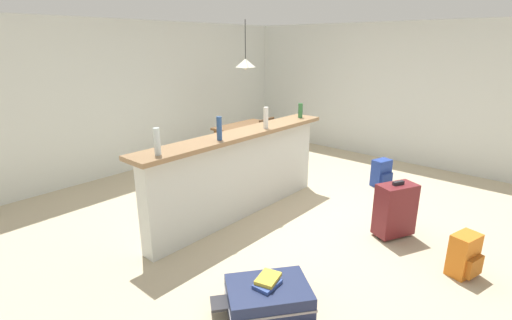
{
  "coord_description": "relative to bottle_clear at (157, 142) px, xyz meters",
  "views": [
    {
      "loc": [
        -3.84,
        -2.73,
        2.14
      ],
      "look_at": [
        -0.24,
        0.42,
        0.63
      ],
      "focal_mm": 26.24,
      "sensor_mm": 36.0,
      "label": 1
    }
  ],
  "objects": [
    {
      "name": "bar_countertop",
      "position": [
        1.21,
        0.06,
        -0.16
      ],
      "size": [
        2.96,
        0.4,
        0.05
      ],
      "primitive_type": "cube",
      "color": "#93704C",
      "rests_on": "partition_half_wall"
    },
    {
      "name": "dining_chair_near_partition",
      "position": [
        2.75,
        0.81,
        -0.72
      ],
      "size": [
        0.44,
        0.44,
        0.93
      ],
      "color": "#4C331E",
      "rests_on": "ground_plane"
    },
    {
      "name": "wall_back",
      "position": [
        1.85,
        2.77,
        0.02
      ],
      "size": [
        6.6,
        0.1,
        2.5
      ],
      "primitive_type": "cube",
      "color": "silver",
      "rests_on": "ground_plane"
    },
    {
      "name": "pendant_lamp",
      "position": [
        2.75,
        1.38,
        0.58
      ],
      "size": [
        0.34,
        0.34,
        0.8
      ],
      "color": "black"
    },
    {
      "name": "bottle_green",
      "position": [
        2.47,
        0.04,
        -0.03
      ],
      "size": [
        0.06,
        0.06,
        0.21
      ],
      "primitive_type": "cylinder",
      "color": "#2D6B38",
      "rests_on": "bar_countertop"
    },
    {
      "name": "bottle_white",
      "position": [
        1.6,
        -0.03,
        0.0
      ],
      "size": [
        0.06,
        0.06,
        0.27
      ],
      "primitive_type": "cylinder",
      "color": "silver",
      "rests_on": "bar_countertop"
    },
    {
      "name": "suitcase_upright_maroon",
      "position": [
        1.97,
        -1.64,
        -0.9
      ],
      "size": [
        0.5,
        0.41,
        0.67
      ],
      "color": "maroon",
      "rests_on": "ground_plane"
    },
    {
      "name": "backpack_blue",
      "position": [
        3.4,
        -0.87,
        -1.03
      ],
      "size": [
        0.32,
        0.3,
        0.42
      ],
      "color": "#233D93",
      "rests_on": "ground_plane"
    },
    {
      "name": "backpack_orange",
      "position": [
        1.67,
        -2.45,
        -1.03
      ],
      "size": [
        0.32,
        0.3,
        0.42
      ],
      "color": "orange",
      "rests_on": "ground_plane"
    },
    {
      "name": "dining_table",
      "position": [
        2.77,
        1.32,
        -0.58
      ],
      "size": [
        1.1,
        0.8,
        0.74
      ],
      "color": "brown",
      "rests_on": "ground_plane"
    },
    {
      "name": "suitcase_flat_navy",
      "position": [
        0.06,
        -1.35,
        -1.12
      ],
      "size": [
        0.86,
        0.81,
        0.22
      ],
      "color": "#1E284C",
      "rests_on": "ground_plane"
    },
    {
      "name": "bottle_blue",
      "position": [
        0.79,
        -0.03,
        -0.0
      ],
      "size": [
        0.06,
        0.06,
        0.27
      ],
      "primitive_type": "cylinder",
      "color": "#284C89",
      "rests_on": "bar_countertop"
    },
    {
      "name": "book_stack",
      "position": [
        0.07,
        -1.33,
        -0.98
      ],
      "size": [
        0.27,
        0.21,
        0.06
      ],
      "color": "#334C99",
      "rests_on": "suitcase_flat_navy"
    },
    {
      "name": "ground_plane",
      "position": [
        1.85,
        -0.28,
        -1.26
      ],
      "size": [
        13.0,
        13.0,
        0.05
      ],
      "primitive_type": "cube",
      "color": "#BCAD8E"
    },
    {
      "name": "bottle_clear",
      "position": [
        0.0,
        0.0,
        0.0
      ],
      "size": [
        0.06,
        0.06,
        0.27
      ],
      "primitive_type": "cylinder",
      "color": "silver",
      "rests_on": "bar_countertop"
    },
    {
      "name": "wall_right",
      "position": [
        4.9,
        0.02,
        0.02
      ],
      "size": [
        0.1,
        6.0,
        2.5
      ],
      "primitive_type": "cube",
      "color": "silver",
      "rests_on": "ground_plane"
    },
    {
      "name": "partition_half_wall",
      "position": [
        1.21,
        0.06,
        -0.71
      ],
      "size": [
        2.8,
        0.2,
        1.05
      ],
      "primitive_type": "cube",
      "color": "silver",
      "rests_on": "ground_plane"
    }
  ]
}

